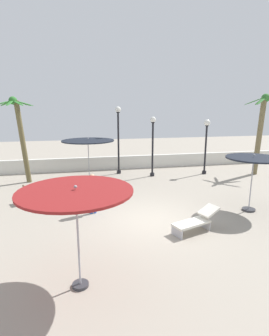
# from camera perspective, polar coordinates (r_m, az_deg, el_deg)

# --- Properties ---
(ground_plane) EXTENTS (56.00, 56.00, 0.00)m
(ground_plane) POSITION_cam_1_polar(r_m,az_deg,el_deg) (10.55, 3.75, -11.27)
(ground_plane) COLOR #9E9384
(boundary_wall) EXTENTS (25.20, 0.30, 0.94)m
(boundary_wall) POSITION_cam_1_polar(r_m,az_deg,el_deg) (18.99, -3.80, 1.16)
(boundary_wall) COLOR silver
(boundary_wall) RESTS_ON ground_plane
(patio_umbrella_0) EXTENTS (2.63, 2.63, 2.61)m
(patio_umbrella_0) POSITION_cam_1_polar(r_m,az_deg,el_deg) (6.15, -12.63, -5.73)
(patio_umbrella_0) COLOR #333338
(patio_umbrella_0) RESTS_ON ground_plane
(patio_umbrella_1) EXTENTS (3.11, 3.11, 2.59)m
(patio_umbrella_1) POSITION_cam_1_polar(r_m,az_deg,el_deg) (15.99, -10.07, 5.66)
(patio_umbrella_1) COLOR #333338
(patio_umbrella_1) RESTS_ON ground_plane
(patio_umbrella_2) EXTENTS (2.24, 2.24, 2.46)m
(patio_umbrella_2) POSITION_cam_1_polar(r_m,az_deg,el_deg) (11.93, 24.42, 1.12)
(patio_umbrella_2) COLOR #333338
(patio_umbrella_2) RESTS_ON ground_plane
(palm_tree_0) EXTENTS (2.36, 2.42, 5.22)m
(palm_tree_0) POSITION_cam_1_polar(r_m,az_deg,el_deg) (18.99, 25.77, 8.19)
(palm_tree_0) COLOR brown
(palm_tree_0) RESTS_ON ground_plane
(palm_tree_1) EXTENTS (2.17, 2.17, 4.95)m
(palm_tree_1) POSITION_cam_1_polar(r_m,az_deg,el_deg) (16.47, -23.70, 7.76)
(palm_tree_1) COLOR brown
(palm_tree_1) RESTS_ON ground_plane
(lamp_post_0) EXTENTS (0.40, 0.40, 3.60)m
(lamp_post_0) POSITION_cam_1_polar(r_m,az_deg,el_deg) (17.89, 15.29, 6.11)
(lamp_post_0) COLOR black
(lamp_post_0) RESTS_ON ground_plane
(lamp_post_2) EXTENTS (0.36, 0.36, 3.80)m
(lamp_post_2) POSITION_cam_1_polar(r_m,az_deg,el_deg) (16.72, 3.98, 5.94)
(lamp_post_2) COLOR black
(lamp_post_2) RESTS_ON ground_plane
(lamp_post_3) EXTENTS (0.38, 0.38, 4.42)m
(lamp_post_3) POSITION_cam_1_polar(r_m,az_deg,el_deg) (17.36, -3.54, 7.63)
(lamp_post_3) COLOR black
(lamp_post_3) RESTS_ON ground_plane
(lounge_chair_0) EXTENTS (1.92, 1.11, 0.81)m
(lounge_chair_0) POSITION_cam_1_polar(r_m,az_deg,el_deg) (9.78, 13.25, -11.00)
(lounge_chair_0) COLOR #B7B7BC
(lounge_chair_0) RESTS_ON ground_plane
(lounge_chair_1) EXTENTS (1.94, 1.26, 0.84)m
(lounge_chair_1) POSITION_cam_1_polar(r_m,az_deg,el_deg) (13.38, -18.93, -4.87)
(lounge_chair_1) COLOR #B7B7BC
(lounge_chair_1) RESTS_ON ground_plane
(guest_0) EXTENTS (0.56, 0.28, 1.70)m
(guest_0) POSITION_cam_1_polar(r_m,az_deg,el_deg) (10.97, -9.14, -4.67)
(guest_0) COLOR #3359B2
(guest_0) RESTS_ON ground_plane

